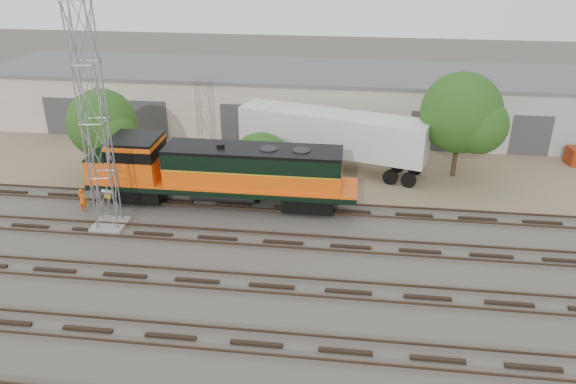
# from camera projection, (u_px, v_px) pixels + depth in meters

# --- Properties ---
(ground) EXTENTS (140.00, 140.00, 0.00)m
(ground) POSITION_uv_depth(u_px,v_px,m) (280.00, 257.00, 32.01)
(ground) COLOR #47423A
(ground) RESTS_ON ground
(dirt_strip) EXTENTS (80.00, 16.00, 0.02)m
(dirt_strip) POSITION_uv_depth(u_px,v_px,m) (305.00, 158.00, 45.43)
(dirt_strip) COLOR #726047
(dirt_strip) RESTS_ON ground
(tracks) EXTENTS (80.00, 20.40, 0.28)m
(tracks) POSITION_uv_depth(u_px,v_px,m) (272.00, 286.00, 29.29)
(tracks) COLOR black
(tracks) RESTS_ON ground
(warehouse) EXTENTS (58.40, 10.40, 5.30)m
(warehouse) POSITION_uv_depth(u_px,v_px,m) (315.00, 99.00, 51.41)
(warehouse) COLOR beige
(warehouse) RESTS_ON ground
(locomotive) EXTENTS (17.88, 3.14, 4.30)m
(locomotive) POSITION_uv_depth(u_px,v_px,m) (217.00, 171.00, 36.88)
(locomotive) COLOR black
(locomotive) RESTS_ON tracks
(signal_tower) EXTENTS (2.01, 2.01, 13.60)m
(signal_tower) POSITION_uv_depth(u_px,v_px,m) (95.00, 125.00, 32.41)
(signal_tower) COLOR gray
(signal_tower) RESTS_ON ground
(sign_post) EXTENTS (0.79, 0.18, 1.94)m
(sign_post) POSITION_uv_depth(u_px,v_px,m) (108.00, 198.00, 35.82)
(sign_post) COLOR gray
(sign_post) RESTS_ON ground
(worker) EXTENTS (0.65, 0.50, 1.60)m
(worker) POSITION_uv_depth(u_px,v_px,m) (82.00, 200.00, 36.80)
(worker) COLOR #DF540C
(worker) RESTS_ON ground
(semi_trailer) EXTENTS (14.61, 6.65, 4.42)m
(semi_trailer) POSITION_uv_depth(u_px,v_px,m) (336.00, 135.00, 42.37)
(semi_trailer) COLOR silver
(semi_trailer) RESTS_ON ground
(tree_west) EXTENTS (5.27, 5.02, 6.57)m
(tree_west) POSITION_uv_depth(u_px,v_px,m) (105.00, 126.00, 40.65)
(tree_west) COLOR #382619
(tree_west) RESTS_ON ground
(tree_mid) EXTENTS (4.78, 4.56, 4.56)m
(tree_mid) POSITION_uv_depth(u_px,v_px,m) (264.00, 168.00, 38.87)
(tree_mid) COLOR #382619
(tree_mid) RESTS_ON ground
(tree_east) EXTENTS (6.12, 5.83, 7.87)m
(tree_east) POSITION_uv_depth(u_px,v_px,m) (466.00, 116.00, 39.94)
(tree_east) COLOR #382619
(tree_east) RESTS_ON ground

